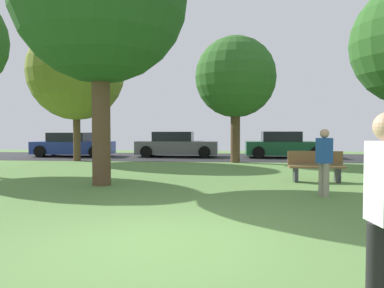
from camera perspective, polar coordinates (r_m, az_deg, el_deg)
ground_plane at (r=5.61m, az=-4.91°, el=-13.99°), size 44.00×44.00×0.00m
road_strip at (r=21.38m, az=2.78°, el=-1.92°), size 44.00×6.40×0.01m
maple_tree_near at (r=18.22m, az=6.39°, el=9.66°), size 3.72×3.72×5.80m
oak_tree_right at (r=19.81m, az=-16.59°, el=10.01°), size 4.59×4.59×6.57m
person_thrower at (r=9.49m, az=18.76°, el=-2.18°), size 0.38×0.33×1.56m
parked_car_blue at (r=22.91m, az=-17.07°, el=-0.19°), size 4.38×1.93×1.34m
parked_car_grey at (r=21.67m, az=-2.29°, el=-0.17°), size 4.47×2.03×1.39m
parked_car_green at (r=21.57m, az=13.29°, el=-0.23°), size 4.19×2.05×1.41m
park_bench at (r=12.03m, az=17.68°, el=-3.10°), size 1.60×0.45×0.90m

